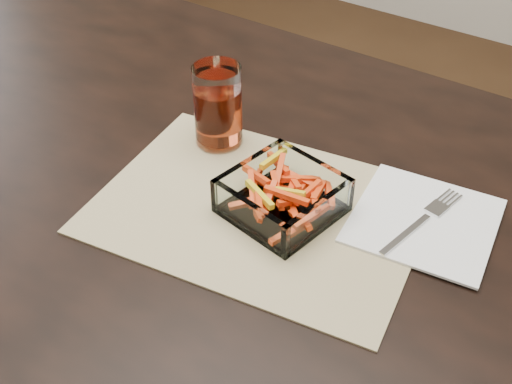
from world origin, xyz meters
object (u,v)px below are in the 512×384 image
glass_bowl (282,198)px  fork (423,219)px  dining_table (199,197)px  tumbler (218,109)px

glass_bowl → fork: bearing=27.4°
dining_table → fork: (0.36, 0.05, 0.10)m
dining_table → tumbler: (0.01, 0.05, 0.15)m
glass_bowl → fork: 0.20m
glass_bowl → fork: glass_bowl is taller
dining_table → tumbler: bearing=76.3°
dining_table → fork: size_ratio=8.99×
glass_bowl → tumbler: tumbler is taller
fork → dining_table: bearing=-161.4°
glass_bowl → dining_table: bearing=168.4°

